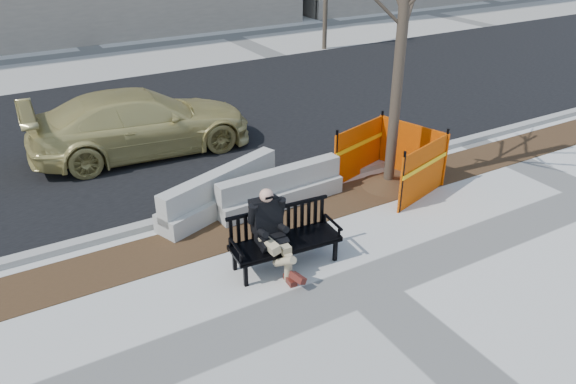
# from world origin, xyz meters

# --- Properties ---
(ground) EXTENTS (120.00, 120.00, 0.00)m
(ground) POSITION_xyz_m (0.00, 0.00, 0.00)
(ground) COLOR beige
(ground) RESTS_ON ground
(mulch_strip) EXTENTS (40.00, 1.20, 0.02)m
(mulch_strip) POSITION_xyz_m (0.00, 2.60, 0.00)
(mulch_strip) COLOR #47301C
(mulch_strip) RESTS_ON ground
(asphalt_street) EXTENTS (60.00, 10.40, 0.01)m
(asphalt_street) POSITION_xyz_m (0.00, 8.80, 0.00)
(asphalt_street) COLOR black
(asphalt_street) RESTS_ON ground
(curb) EXTENTS (60.00, 0.25, 0.12)m
(curb) POSITION_xyz_m (0.00, 3.55, 0.06)
(curb) COLOR #9E9B93
(curb) RESTS_ON ground
(bench) EXTENTS (1.98, 0.84, 1.03)m
(bench) POSITION_xyz_m (-0.82, 1.14, 0.00)
(bench) COLOR black
(bench) RESTS_ON ground
(seated_man) EXTENTS (0.71, 1.09, 1.47)m
(seated_man) POSITION_xyz_m (-1.08, 1.21, 0.00)
(seated_man) COLOR black
(seated_man) RESTS_ON ground
(tree_fence) EXTENTS (3.31, 3.31, 6.66)m
(tree_fence) POSITION_xyz_m (2.66, 2.62, 0.00)
(tree_fence) COLOR #FF5800
(tree_fence) RESTS_ON ground
(sedan) EXTENTS (5.49, 2.50, 1.56)m
(sedan) POSITION_xyz_m (-1.40, 7.20, 0.00)
(sedan) COLOR tan
(sedan) RESTS_ON ground
(jersey_barrier_left) EXTENTS (3.01, 1.59, 0.86)m
(jersey_barrier_left) POSITION_xyz_m (-0.94, 3.53, 0.00)
(jersey_barrier_left) COLOR #ADAAA1
(jersey_barrier_left) RESTS_ON ground
(jersey_barrier_right) EXTENTS (2.82, 0.68, 0.80)m
(jersey_barrier_right) POSITION_xyz_m (0.18, 3.08, 0.00)
(jersey_barrier_right) COLOR #A8A59D
(jersey_barrier_right) RESTS_ON ground
(far_tree_right) EXTENTS (2.15, 2.15, 5.68)m
(far_tree_right) POSITION_xyz_m (8.65, 14.21, 0.00)
(far_tree_right) COLOR brown
(far_tree_right) RESTS_ON ground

